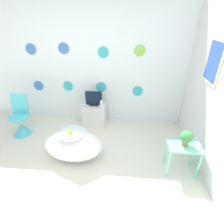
{
  "coord_description": "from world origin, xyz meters",
  "views": [
    {
      "loc": [
        0.88,
        -1.39,
        2.1
      ],
      "look_at": [
        0.65,
        0.98,
        0.78
      ],
      "focal_mm": 28.0,
      "sensor_mm": 36.0,
      "label": 1
    }
  ],
  "objects_px": {
    "chair": "(20,123)",
    "tv": "(94,99)",
    "bathtub": "(73,145)",
    "potted_plant_left": "(187,138)",
    "vase": "(102,105)"
  },
  "relations": [
    {
      "from": "chair",
      "to": "tv",
      "type": "height_order",
      "value": "chair"
    },
    {
      "from": "bathtub",
      "to": "tv",
      "type": "height_order",
      "value": "tv"
    },
    {
      "from": "bathtub",
      "to": "vase",
      "type": "height_order",
      "value": "vase"
    },
    {
      "from": "vase",
      "to": "potted_plant_left",
      "type": "relative_size",
      "value": 0.77
    },
    {
      "from": "chair",
      "to": "tv",
      "type": "relative_size",
      "value": 2.31
    },
    {
      "from": "tv",
      "to": "potted_plant_left",
      "type": "height_order",
      "value": "tv"
    },
    {
      "from": "bathtub",
      "to": "potted_plant_left",
      "type": "relative_size",
      "value": 3.98
    },
    {
      "from": "chair",
      "to": "potted_plant_left",
      "type": "xyz_separation_m",
      "value": [
        2.91,
        -0.71,
        0.38
      ]
    },
    {
      "from": "bathtub",
      "to": "chair",
      "type": "xyz_separation_m",
      "value": [
        -1.24,
        0.59,
        -0.01
      ]
    },
    {
      "from": "bathtub",
      "to": "tv",
      "type": "xyz_separation_m",
      "value": [
        0.14,
        1.1,
        0.32
      ]
    },
    {
      "from": "tv",
      "to": "potted_plant_left",
      "type": "relative_size",
      "value": 1.47
    },
    {
      "from": "bathtub",
      "to": "tv",
      "type": "bearing_deg",
      "value": 82.48
    },
    {
      "from": "potted_plant_left",
      "to": "chair",
      "type": "bearing_deg",
      "value": 166.29
    },
    {
      "from": "bathtub",
      "to": "vase",
      "type": "xyz_separation_m",
      "value": [
        0.33,
        0.96,
        0.27
      ]
    },
    {
      "from": "bathtub",
      "to": "vase",
      "type": "relative_size",
      "value": 5.18
    }
  ]
}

